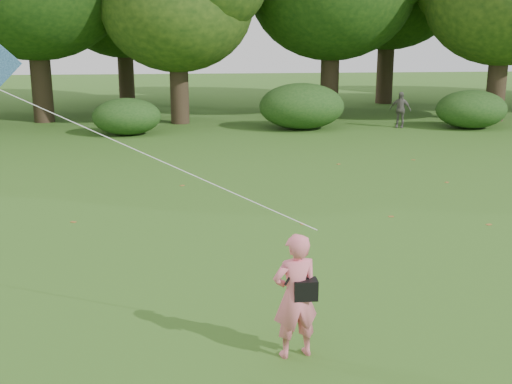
{
  "coord_description": "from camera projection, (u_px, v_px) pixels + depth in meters",
  "views": [
    {
      "loc": [
        -1.36,
        -8.05,
        4.12
      ],
      "look_at": [
        -0.4,
        2.0,
        1.5
      ],
      "focal_mm": 45.0,
      "sensor_mm": 36.0,
      "label": 1
    }
  ],
  "objects": [
    {
      "name": "man_kite_flyer",
      "position": [
        295.0,
        296.0,
        8.07
      ],
      "size": [
        0.67,
        0.52,
        1.65
      ],
      "primitive_type": "imported",
      "rotation": [
        0.0,
        0.0,
        3.37
      ],
      "color": "#EE7082",
      "rests_on": "ground"
    },
    {
      "name": "bystander_right",
      "position": [
        400.0,
        110.0,
        26.62
      ],
      "size": [
        0.94,
        0.73,
        1.49
      ],
      "primitive_type": "imported",
      "rotation": [
        0.0,
        0.0,
        -0.5
      ],
      "color": "#67625C",
      "rests_on": "ground"
    },
    {
      "name": "shrub_band",
      "position": [
        211.0,
        110.0,
        25.6
      ],
      "size": [
        39.15,
        3.22,
        1.88
      ],
      "color": "#264919",
      "rests_on": "ground"
    },
    {
      "name": "ground",
      "position": [
        298.0,
        331.0,
        8.92
      ],
      "size": [
        100.0,
        100.0,
        0.0
      ],
      "primitive_type": "plane",
      "color": "#265114",
      "rests_on": "ground"
    },
    {
      "name": "fallen_leaves",
      "position": [
        326.0,
        210.0,
        14.76
      ],
      "size": [
        10.9,
        12.76,
        0.01
      ],
      "color": "brown",
      "rests_on": "ground"
    },
    {
      "name": "crossbody_bag",
      "position": [
        305.0,
        289.0,
        8.03
      ],
      "size": [
        0.43,
        0.2,
        0.68
      ],
      "color": "black",
      "rests_on": "ground"
    }
  ]
}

